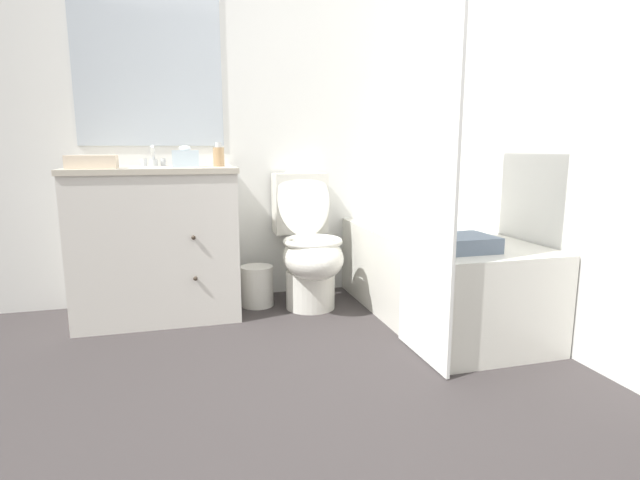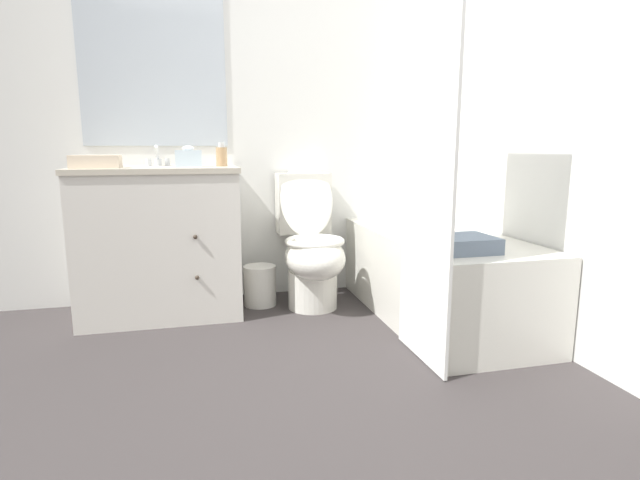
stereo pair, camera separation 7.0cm
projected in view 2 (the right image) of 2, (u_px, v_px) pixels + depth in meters
name	position (u px, v px, depth m)	size (l,w,h in m)	color
ground_plane	(343.00, 412.00, 1.89)	(14.00, 14.00, 0.00)	#383333
wall_back	(271.00, 106.00, 3.24)	(8.00, 0.06, 2.50)	silver
wall_right	(513.00, 99.00, 2.73)	(0.05, 2.64, 2.50)	silver
vanity_cabinet	(160.00, 240.00, 2.94)	(0.92, 0.58, 0.88)	silver
sink_faucet	(158.00, 160.00, 3.03)	(0.14, 0.12, 0.12)	silver
toilet	(311.00, 248.00, 3.10)	(0.36, 0.67, 0.89)	silver
bathtub	(437.00, 275.00, 2.91)	(0.66, 1.46, 0.50)	silver
shower_curtain	(428.00, 161.00, 2.20)	(0.01, 0.49, 1.85)	white
wastebasket	(260.00, 286.00, 3.15)	(0.20, 0.20, 0.25)	silver
tissue_box	(189.00, 158.00, 2.90)	(0.15, 0.11, 0.12)	silver
soap_dispenser	(222.00, 156.00, 2.94)	(0.06, 0.06, 0.14)	tan
hand_towel_folded	(96.00, 162.00, 2.65)	(0.25, 0.14, 0.07)	beige
bath_towel_folded	(463.00, 244.00, 2.37)	(0.28, 0.25, 0.07)	slate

